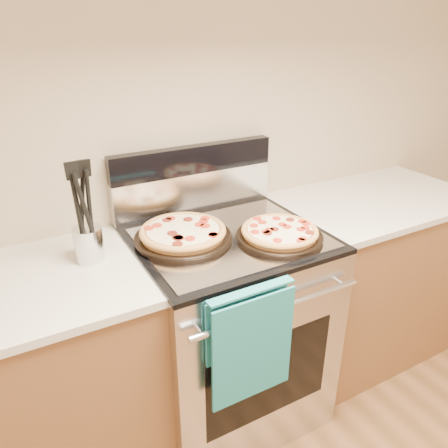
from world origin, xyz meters
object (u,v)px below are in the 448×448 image
range_body (227,329)px  utensil_crock (89,244)px  pepperoni_pizza_back (183,234)px  pepperoni_pizza_front (280,233)px

range_body → utensil_crock: bearing=170.6°
range_body → pepperoni_pizza_back: size_ratio=2.37×
pepperoni_pizza_back → pepperoni_pizza_front: pepperoni_pizza_back is taller
range_body → pepperoni_pizza_back: (-0.18, 0.04, 0.50)m
pepperoni_pizza_back → utensil_crock: size_ratio=2.90×
range_body → utensil_crock: 0.75m
range_body → utensil_crock: (-0.53, 0.09, 0.53)m
pepperoni_pizza_front → utensil_crock: utensil_crock is taller
utensil_crock → range_body: bearing=-9.4°
range_body → utensil_crock: utensil_crock is taller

